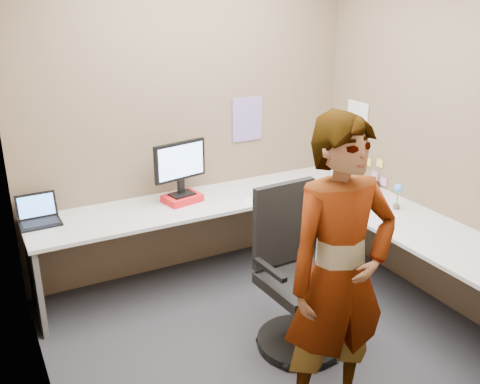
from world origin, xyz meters
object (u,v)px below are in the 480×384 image
desk (288,230)px  person (339,276)px  monitor (180,164)px  office_chair (296,284)px

desk → person: size_ratio=1.63×
desk → person: person is taller
desk → person: bearing=-110.6°
desk → person: 1.35m
desk → monitor: bearing=134.6°
desk → monitor: size_ratio=6.31×
monitor → person: (0.18, -1.88, -0.14)m
monitor → person: 1.90m
desk → office_chair: (-0.29, -0.57, -0.12)m
monitor → person: person is taller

